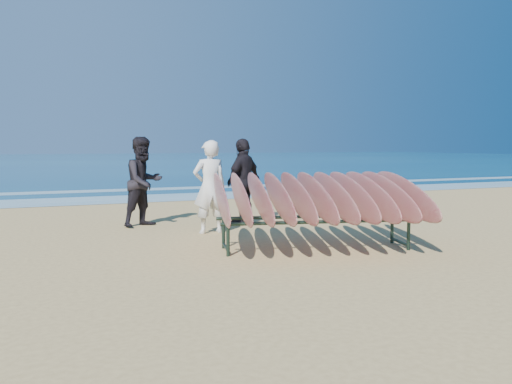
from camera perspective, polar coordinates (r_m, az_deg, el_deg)
ground at (r=8.22m, az=2.24°, el=-7.06°), size 120.00×120.00×0.00m
ocean at (r=62.36m, az=-20.33°, el=3.11°), size 160.00×160.00×0.00m
foam_near at (r=17.67m, az=-11.99°, el=-0.66°), size 160.00×160.00×0.00m
foam_far at (r=21.10m, az=-13.90°, el=0.20°), size 160.00×160.00×0.00m
surfboard_rack at (r=8.89m, az=6.29°, el=-0.51°), size 3.71×3.32×1.38m
person_white at (r=10.50m, az=-4.89°, el=0.53°), size 0.67×0.46×1.80m
person_dark_a at (r=11.61m, az=-11.73°, el=1.07°), size 1.14×1.05×1.88m
person_dark_b at (r=11.62m, az=-1.30°, el=1.09°), size 1.16×0.96×1.85m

